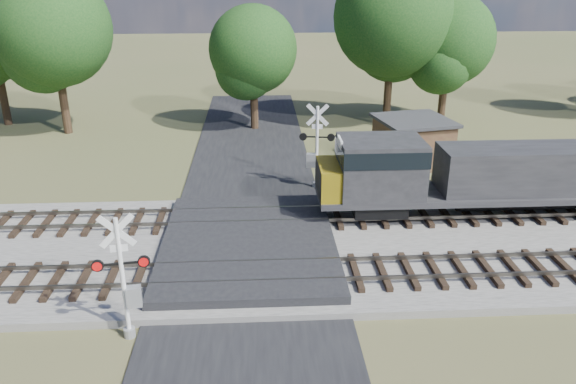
{
  "coord_description": "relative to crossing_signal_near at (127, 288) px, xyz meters",
  "views": [
    {
      "loc": [
        0.47,
        -20.03,
        11.02
      ],
      "look_at": [
        1.69,
        2.0,
        2.04
      ],
      "focal_mm": 35.0,
      "sensor_mm": 36.0,
      "label": 1
    }
  ],
  "objects": [
    {
      "name": "ground",
      "position": [
        3.66,
        4.92,
        -1.78
      ],
      "size": [
        160.0,
        160.0,
        0.0
      ],
      "primitive_type": "plane",
      "color": "#46512B",
      "rests_on": "ground"
    },
    {
      "name": "ballast_bed",
      "position": [
        13.66,
        5.42,
        -1.63
      ],
      "size": [
        140.0,
        10.0,
        0.3
      ],
      "primitive_type": "cube",
      "color": "gray",
      "rests_on": "ground"
    },
    {
      "name": "road",
      "position": [
        3.66,
        4.92,
        -1.74
      ],
      "size": [
        7.0,
        60.0,
        0.08
      ],
      "primitive_type": "cube",
      "color": "black",
      "rests_on": "ground"
    },
    {
      "name": "crossing_panel",
      "position": [
        3.66,
        5.42,
        -1.47
      ],
      "size": [
        7.0,
        9.0,
        0.62
      ],
      "primitive_type": "cube",
      "color": "#262628",
      "rests_on": "ground"
    },
    {
      "name": "track_near",
      "position": [
        6.78,
        2.92,
        -1.37
      ],
      "size": [
        140.0,
        2.6,
        0.33
      ],
      "color": "black",
      "rests_on": "ballast_bed"
    },
    {
      "name": "track_far",
      "position": [
        6.78,
        7.92,
        -1.37
      ],
      "size": [
        140.0,
        2.6,
        0.33
      ],
      "color": "black",
      "rests_on": "ballast_bed"
    },
    {
      "name": "crossing_signal_near",
      "position": [
        0.0,
        0.0,
        0.0
      ],
      "size": [
        1.72,
        0.42,
        4.29
      ],
      "rotation": [
        0.0,
        0.0,
        0.15
      ],
      "color": "silver",
      "rests_on": "ground"
    },
    {
      "name": "crossing_signal_far",
      "position": [
        7.05,
        12.45,
        0.11
      ],
      "size": [
        1.83,
        0.44,
        4.55
      ],
      "rotation": [
        0.0,
        0.0,
        2.99
      ],
      "color": "silver",
      "rests_on": "ground"
    },
    {
      "name": "equipment_shed",
      "position": [
        13.19,
        16.08,
        -0.4
      ],
      "size": [
        4.71,
        4.71,
        2.73
      ],
      "rotation": [
        0.0,
        0.0,
        0.2
      ],
      "color": "#4A2B1F",
      "rests_on": "ground"
    },
    {
      "name": "treeline",
      "position": [
        7.82,
        25.33,
        5.06
      ],
      "size": [
        84.88,
        10.23,
        11.78
      ],
      "color": "black",
      "rests_on": "ground"
    }
  ]
}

